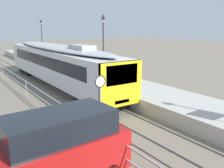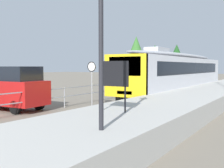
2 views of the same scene
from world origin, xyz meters
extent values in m
plane|color=slate|center=(-3.00, 22.00, 0.00)|extent=(160.00, 160.00, 0.00)
cube|color=slate|center=(0.00, 22.00, 0.03)|extent=(3.20, 60.00, 0.06)
cube|color=slate|center=(-0.72, 22.00, 0.10)|extent=(0.08, 60.00, 0.08)
cube|color=slate|center=(0.72, 22.00, 0.10)|extent=(0.08, 60.00, 0.08)
cube|color=silver|center=(0.00, 23.04, 1.96)|extent=(2.80, 18.98, 2.55)
cube|color=yellow|center=(0.00, 13.65, 1.96)|extent=(2.80, 0.24, 2.55)
cube|color=black|center=(0.00, 13.57, 2.53)|extent=(2.13, 0.08, 1.12)
cube|color=black|center=(0.00, 23.04, 2.37)|extent=(2.82, 15.95, 0.92)
ellipsoid|color=#B2B5BA|center=(0.00, 23.04, 3.42)|extent=(2.69, 18.23, 0.44)
cube|color=#B2B5BA|center=(0.00, 18.30, 3.70)|extent=(1.10, 2.20, 0.36)
cube|color=#EAE5C6|center=(0.00, 13.58, 0.97)|extent=(1.00, 0.10, 0.20)
cube|color=black|center=(0.00, 15.95, 0.42)|extent=(2.24, 3.20, 0.55)
cube|color=black|center=(0.00, 30.13, 0.42)|extent=(2.24, 3.20, 0.55)
cube|color=#B7B5AD|center=(3.25, 22.00, 0.45)|extent=(3.90, 60.00, 0.90)
cylinder|color=#232328|center=(4.14, 22.01, 3.20)|extent=(0.12, 0.12, 4.60)
pyramid|color=#232328|center=(4.14, 22.01, 6.00)|extent=(0.34, 0.34, 0.50)
sphere|color=silver|center=(4.14, 22.01, 5.68)|extent=(0.24, 0.24, 0.24)
cylinder|color=#232328|center=(4.14, 38.89, 3.20)|extent=(0.12, 0.12, 4.60)
pyramid|color=#232328|center=(4.14, 38.89, 6.00)|extent=(0.34, 0.34, 0.50)
sphere|color=silver|center=(4.14, 38.89, 5.68)|extent=(0.24, 0.24, 0.24)
cylinder|color=#9EA0A5|center=(-1.86, 12.86, 1.10)|extent=(0.07, 0.07, 2.20)
cylinder|color=white|center=(-1.86, 12.84, 2.50)|extent=(0.60, 0.03, 0.60)
torus|color=black|center=(-1.86, 12.83, 2.50)|extent=(0.61, 0.05, 0.61)
cube|color=#9EA0A5|center=(-3.30, 12.00, 1.20)|extent=(0.05, 36.00, 0.05)
cube|color=#9EA0A5|center=(-3.30, 12.00, 0.69)|extent=(0.05, 36.00, 0.05)
cylinder|color=#9EA0A5|center=(-3.30, 12.00, 0.62)|extent=(0.06, 0.06, 1.25)
cylinder|color=#9EA0A5|center=(-3.30, 21.00, 0.62)|extent=(0.06, 0.06, 1.25)
cylinder|color=#9EA0A5|center=(-3.30, 30.00, 0.62)|extent=(0.06, 0.06, 1.25)
cube|color=red|center=(-5.60, 9.69, 1.04)|extent=(4.99, 2.20, 1.35)
cube|color=black|center=(-5.30, 9.71, 2.11)|extent=(3.48, 1.89, 0.80)
cylinder|color=black|center=(-4.03, 10.63, 0.36)|extent=(0.73, 0.28, 0.72)
camera|label=1|loc=(-7.94, 2.94, 5.07)|focal=39.13mm
camera|label=2|loc=(8.07, -0.55, 2.50)|focal=44.42mm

